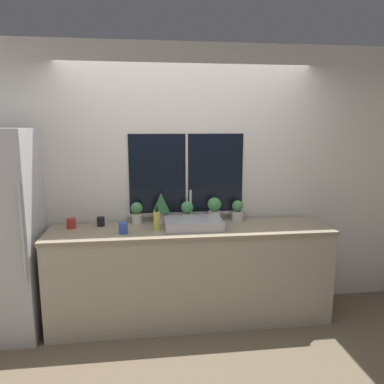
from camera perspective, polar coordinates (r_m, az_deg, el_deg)
The scene contains 15 objects.
ground_plane at distance 3.69m, azimuth 0.41°, elevation -20.93°, with size 14.00×14.00×0.00m, color brown.
wall_back at distance 3.85m, azimuth -0.87°, elevation 1.86°, with size 8.00×0.09×2.70m.
wall_right at distance 5.43m, azimuth 23.51°, elevation 3.48°, with size 0.06×7.00×2.70m.
counter at distance 3.74m, azimuth -0.20°, elevation -12.43°, with size 2.70×0.61×0.94m.
refrigerator at distance 3.81m, azimuth -27.17°, elevation -5.67°, with size 0.67×0.72×1.88m.
sink at distance 3.58m, azimuth 0.20°, elevation -4.79°, with size 0.54×0.42×0.33m.
potted_plant_far_left at distance 3.75m, azimuth -8.41°, elevation -3.04°, with size 0.12×0.12×0.22m.
potted_plant_left at distance 3.73m, azimuth -4.73°, elevation -1.93°, with size 0.17×0.17×0.31m.
potted_plant_center at distance 3.77m, azimuth -0.73°, elevation -2.95°, with size 0.12×0.12×0.22m.
potted_plant_right at distance 3.81m, azimuth 3.42°, elevation -2.60°, with size 0.14×0.14×0.25m.
potted_plant_far_right at distance 3.86m, azimuth 6.95°, elevation -2.81°, with size 0.12×0.12×0.21m.
soap_bottle at distance 3.53m, azimuth -5.39°, elevation -4.29°, with size 0.06×0.06×0.22m.
mug_black at distance 3.75m, azimuth -13.73°, elevation -4.40°, with size 0.07×0.07×0.09m.
mug_red at distance 3.75m, azimuth -17.92°, elevation -4.56°, with size 0.09×0.09×0.10m.
mug_blue at distance 3.46m, azimuth -10.43°, elevation -5.41°, with size 0.08×0.08×0.10m.
Camera 1 is at (-0.43, -3.13, 1.92)m, focal length 35.00 mm.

